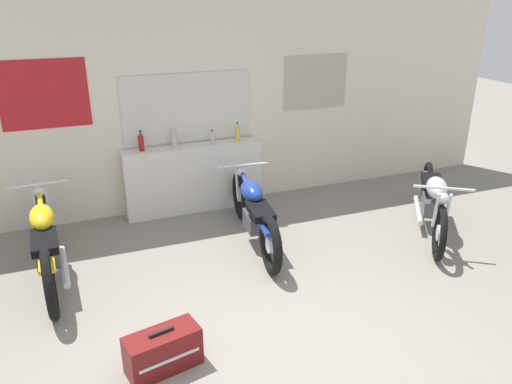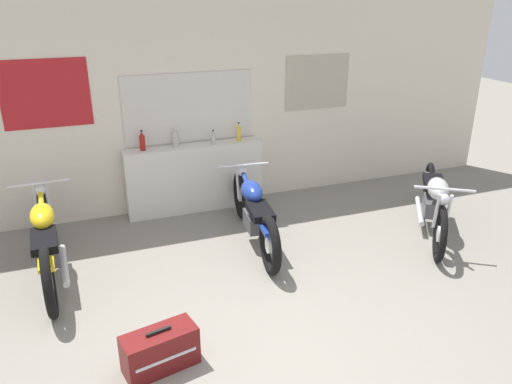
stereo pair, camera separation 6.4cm
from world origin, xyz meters
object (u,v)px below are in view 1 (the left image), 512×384
(motorcycle_yellow, at_px, (46,241))
(hard_case_darkred, at_px, (163,351))
(motorcycle_silver, at_px, (433,199))
(motorcycle_blue, at_px, (254,212))
(bottle_left_center, at_px, (174,138))
(bottle_center, at_px, (212,138))
(bottle_right_center, at_px, (238,133))
(bottle_leftmost, at_px, (141,142))

(motorcycle_yellow, xyz_separation_m, hard_case_darkred, (0.83, -1.79, -0.24))
(motorcycle_silver, xyz_separation_m, motorcycle_blue, (-2.17, 0.48, -0.01))
(bottle_left_center, bearing_deg, hard_case_darkred, -104.97)
(motorcycle_silver, relative_size, hard_case_darkred, 2.89)
(bottle_center, relative_size, motorcycle_blue, 0.09)
(motorcycle_silver, relative_size, motorcycle_yellow, 0.84)
(bottle_right_center, bearing_deg, hard_case_darkred, -119.41)
(bottle_right_center, height_order, hard_case_darkred, bottle_right_center)
(motorcycle_blue, distance_m, hard_case_darkred, 2.28)
(bottle_left_center, relative_size, hard_case_darkred, 0.42)
(bottle_right_center, bearing_deg, bottle_leftmost, 178.71)
(bottle_center, distance_m, hard_case_darkred, 3.27)
(motorcycle_blue, bearing_deg, motorcycle_silver, -12.53)
(bottle_left_center, distance_m, motorcycle_yellow, 2.08)
(bottle_center, height_order, bottle_right_center, bottle_right_center)
(bottle_right_center, xyz_separation_m, motorcycle_blue, (-0.20, -1.16, -0.63))
(bottle_leftmost, height_order, motorcycle_blue, bottle_leftmost)
(bottle_center, bearing_deg, motorcycle_silver, -35.00)
(bottle_center, bearing_deg, bottle_left_center, 173.95)
(motorcycle_silver, xyz_separation_m, hard_case_darkred, (-3.61, -1.27, -0.24))
(bottle_right_center, bearing_deg, motorcycle_silver, -39.81)
(motorcycle_blue, bearing_deg, bottle_right_center, 80.01)
(bottle_leftmost, height_order, hard_case_darkred, bottle_leftmost)
(bottle_center, height_order, motorcycle_yellow, bottle_center)
(bottle_leftmost, bearing_deg, motorcycle_blue, -48.00)
(motorcycle_silver, distance_m, motorcycle_yellow, 4.48)
(motorcycle_yellow, bearing_deg, bottle_leftmost, 43.62)
(bottle_left_center, distance_m, bottle_right_center, 0.85)
(bottle_left_center, relative_size, bottle_center, 1.39)
(bottle_leftmost, bearing_deg, hard_case_darkred, -97.13)
(bottle_right_center, relative_size, motorcycle_yellow, 0.12)
(motorcycle_silver, bearing_deg, hard_case_darkred, -160.64)
(bottle_left_center, height_order, motorcycle_silver, bottle_left_center)
(motorcycle_silver, bearing_deg, bottle_leftmost, 152.75)
(motorcycle_silver, bearing_deg, motorcycle_yellow, 173.26)
(bottle_leftmost, distance_m, motorcycle_blue, 1.72)
(bottle_left_center, relative_size, motorcycle_blue, 0.13)
(bottle_left_center, xyz_separation_m, motorcycle_blue, (0.65, -1.20, -0.63))
(bottle_center, height_order, motorcycle_silver, bottle_center)
(bottle_center, xyz_separation_m, motorcycle_silver, (2.33, -1.63, -0.59))
(bottle_left_center, height_order, bottle_center, bottle_left_center)
(motorcycle_yellow, bearing_deg, bottle_left_center, 35.47)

